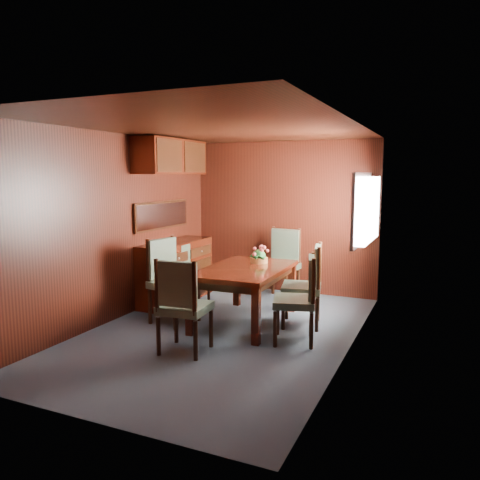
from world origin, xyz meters
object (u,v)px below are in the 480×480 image
at_px(dining_table, 245,275).
at_px(flower_centerpiece, 259,254).
at_px(chair_left_near, 169,275).
at_px(chair_right_near, 301,294).
at_px(chair_head, 181,301).
at_px(sideboard, 176,271).

height_order(dining_table, flower_centerpiece, flower_centerpiece).
bearing_deg(chair_left_near, flower_centerpiece, 137.38).
bearing_deg(chair_right_near, flower_centerpiece, 31.06).
relative_size(dining_table, chair_right_near, 1.55).
distance_m(chair_head, flower_centerpiece, 1.65).
xyz_separation_m(sideboard, chair_head, (1.16, -1.78, 0.12)).
relative_size(chair_left_near, chair_right_near, 1.09).
bearing_deg(chair_left_near, chair_head, 49.34).
height_order(chair_left_near, chair_head, chair_left_near).
bearing_deg(flower_centerpiece, chair_head, -98.01).
xyz_separation_m(sideboard, chair_right_near, (2.20, -0.93, 0.10)).
relative_size(dining_table, chair_head, 1.50).
height_order(chair_left_near, chair_right_near, chair_left_near).
bearing_deg(sideboard, flower_centerpiece, -6.85).
xyz_separation_m(chair_head, flower_centerpiece, (0.23, 1.61, 0.27)).
distance_m(sideboard, chair_head, 2.13).
distance_m(chair_left_near, chair_head, 1.15).
bearing_deg(chair_right_near, chair_left_near, 72.60).
height_order(sideboard, dining_table, sideboard).
bearing_deg(chair_head, flower_centerpiece, 77.46).
height_order(sideboard, chair_head, chair_head).
distance_m(sideboard, dining_table, 1.46).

